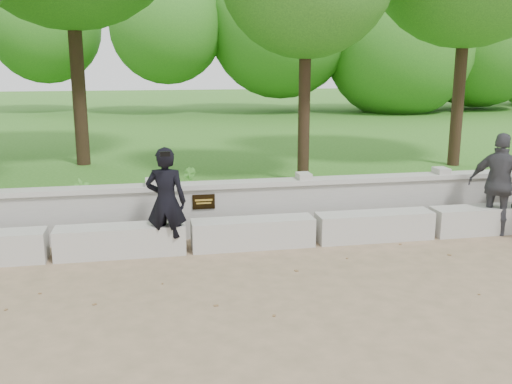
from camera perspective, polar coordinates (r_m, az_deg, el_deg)
ground at (r=7.04m, az=-5.54°, el=-10.79°), size 80.00×80.00×0.00m
lawn at (r=20.61m, az=-9.35°, el=5.30°), size 40.00×22.00×0.25m
concrete_bench at (r=8.74m, az=-6.79°, el=-4.45°), size 11.90×0.45×0.45m
parapet_wall at (r=9.34m, az=-7.15°, el=-1.78°), size 12.50×0.35×0.90m
man_main at (r=8.47m, az=-8.98°, el=-0.96°), size 0.67×0.61×1.63m
visitor_right at (r=10.19m, az=23.20°, el=0.71°), size 1.00×0.99×1.70m
shrub_a at (r=10.04m, az=-16.82°, el=-0.54°), size 0.41×0.41×0.66m
shrub_b at (r=11.10m, az=-6.72°, el=0.96°), size 0.35×0.38×0.57m
shrub_c at (r=10.38m, az=5.10°, el=0.07°), size 0.63×0.63×0.53m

